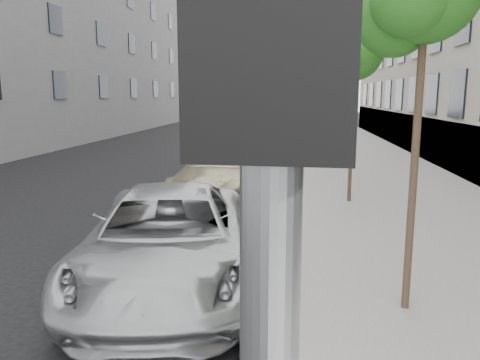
% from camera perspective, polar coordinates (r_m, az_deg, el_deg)
% --- Properties ---
extents(sidewalk, '(6.40, 72.00, 0.14)m').
position_cam_1_polar(sidewalk, '(28.89, 11.67, 4.36)').
color(sidewalk, gray).
rests_on(sidewalk, ground).
extents(curb, '(0.15, 72.00, 0.14)m').
position_cam_1_polar(curb, '(28.77, 5.45, 4.50)').
color(curb, '#9E9B93').
rests_on(curb, ground).
extents(tree_mid, '(1.76, 1.56, 4.78)m').
position_cam_1_polar(tree_mid, '(12.77, 13.98, 14.88)').
color(tree_mid, '#38281C').
rests_on(tree_mid, sidewalk).
extents(tree_far, '(1.83, 1.63, 5.29)m').
position_cam_1_polar(tree_far, '(19.25, 11.48, 14.75)').
color(tree_far, '#38281C').
rests_on(tree_far, sidewalk).
extents(minivan, '(3.33, 5.75, 1.51)m').
position_cam_1_polar(minivan, '(7.44, -8.78, -7.11)').
color(minivan, '#A8AAAC').
rests_on(minivan, ground).
extents(suv, '(2.70, 5.75, 1.62)m').
position_cam_1_polar(suv, '(13.54, -1.85, 1.16)').
color(suv, tan).
rests_on(suv, ground).
extents(sedan_blue, '(1.96, 4.09, 1.35)m').
position_cam_1_polar(sedan_blue, '(19.40, 0.96, 3.54)').
color(sedan_blue, '#0F1834').
rests_on(sedan_blue, ground).
extents(sedan_black, '(2.26, 5.11, 1.63)m').
position_cam_1_polar(sedan_black, '(24.41, 1.63, 5.27)').
color(sedan_black, black).
rests_on(sedan_black, ground).
extents(sedan_rear, '(2.39, 4.52, 1.25)m').
position_cam_1_polar(sedan_rear, '(29.89, 2.98, 5.82)').
color(sedan_rear, '#B4B7BC').
rests_on(sedan_rear, ground).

